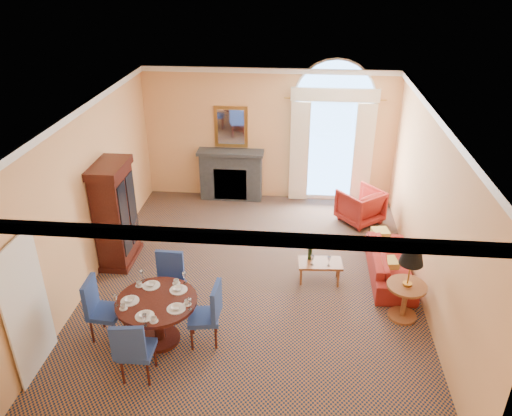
# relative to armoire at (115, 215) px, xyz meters

# --- Properties ---
(ground) EXTENTS (7.50, 7.50, 0.00)m
(ground) POSITION_rel_armoire_xyz_m (2.72, -0.53, -0.99)
(ground) COLOR #13223D
(ground) RESTS_ON ground
(room_envelope) EXTENTS (6.04, 7.52, 3.45)m
(room_envelope) POSITION_rel_armoire_xyz_m (2.69, 0.13, 1.52)
(room_envelope) COLOR #FBBB78
(room_envelope) RESTS_ON ground
(armoire) EXTENTS (0.59, 1.05, 2.06)m
(armoire) POSITION_rel_armoire_xyz_m (0.00, 0.00, 0.00)
(armoire) COLOR black
(armoire) RESTS_ON ground
(dining_table) EXTENTS (1.25, 1.25, 0.98)m
(dining_table) POSITION_rel_armoire_xyz_m (1.40, -2.24, -0.41)
(dining_table) COLOR black
(dining_table) RESTS_ON ground
(dining_chair_north) EXTENTS (0.54, 0.54, 1.05)m
(dining_chair_north) POSITION_rel_armoire_xyz_m (1.38, -1.38, -0.39)
(dining_chair_north) COLOR navy
(dining_chair_north) RESTS_ON ground
(dining_chair_south) EXTENTS (0.50, 0.51, 1.05)m
(dining_chair_south) POSITION_rel_armoire_xyz_m (1.29, -3.09, -0.39)
(dining_chair_south) COLOR navy
(dining_chair_south) RESTS_ON ground
(dining_chair_east) EXTENTS (0.54, 0.54, 1.05)m
(dining_chair_east) POSITION_rel_armoire_xyz_m (2.21, -2.18, -0.39)
(dining_chair_east) COLOR navy
(dining_chair_east) RESTS_ON ground
(dining_chair_west) EXTENTS (0.51, 0.51, 1.05)m
(dining_chair_west) POSITION_rel_armoire_xyz_m (0.46, -2.21, -0.39)
(dining_chair_west) COLOR navy
(dining_chair_west) RESTS_ON ground
(sofa) EXTENTS (0.76, 1.92, 0.56)m
(sofa) POSITION_rel_armoire_xyz_m (5.27, -0.11, -0.72)
(sofa) COLOR maroon
(sofa) RESTS_ON ground
(armchair) EXTENTS (1.20, 1.20, 0.79)m
(armchair) POSITION_rel_armoire_xyz_m (4.90, 2.07, -0.60)
(armchair) COLOR maroon
(armchair) RESTS_ON ground
(coffee_table) EXTENTS (0.84, 0.50, 0.78)m
(coffee_table) POSITION_rel_armoire_xyz_m (3.92, -0.37, -0.60)
(coffee_table) COLOR brown
(coffee_table) RESTS_ON ground
(side_table) EXTENTS (0.65, 0.65, 1.31)m
(side_table) POSITION_rel_armoire_xyz_m (5.32, -1.30, -0.16)
(side_table) COLOR brown
(side_table) RESTS_ON ground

